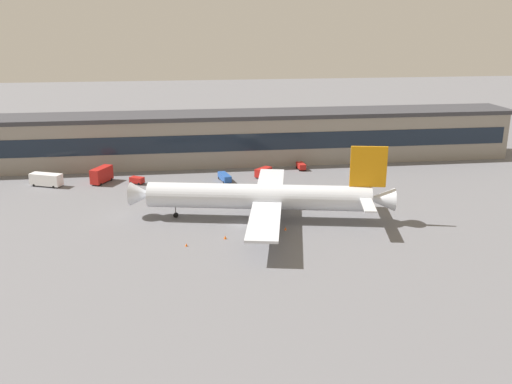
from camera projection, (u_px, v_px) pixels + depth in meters
name	position (u px, v px, depth m)	size (l,w,h in m)	color
ground_plane	(241.00, 225.00, 116.93)	(600.00, 600.00, 0.00)	slate
terminal_building	(220.00, 138.00, 166.72)	(180.47, 16.35, 15.01)	gray
airliner	(263.00, 197.00, 118.55)	(56.54, 48.62, 16.54)	silver
baggage_tug	(137.00, 180.00, 145.94)	(4.11, 3.60, 1.85)	red
crew_van	(264.00, 172.00, 152.33)	(5.26, 5.20, 2.55)	red
belt_loader	(225.00, 177.00, 148.41)	(3.32, 6.68, 1.95)	#2651A5
stair_truck	(362.00, 167.00, 155.23)	(5.41, 6.29, 3.55)	gray
fuel_truck	(47.00, 179.00, 143.69)	(8.82, 5.94, 3.35)	white
follow_me_car	(301.00, 166.00, 160.04)	(2.21, 4.50, 1.85)	red
catering_truck	(101.00, 175.00, 146.55)	(5.52, 7.61, 4.15)	red
traffic_cone_0	(285.00, 229.00, 113.94)	(0.53, 0.53, 0.66)	#F2590C
traffic_cone_1	(225.00, 237.00, 109.29)	(0.58, 0.58, 0.72)	#F2590C
traffic_cone_2	(186.00, 245.00, 105.77)	(0.48, 0.48, 0.60)	#F2590C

